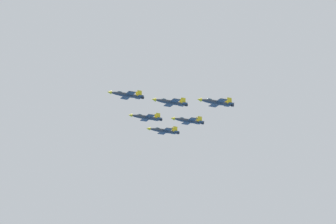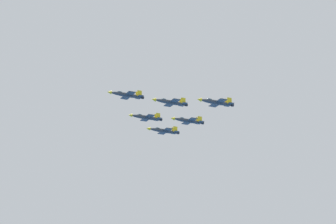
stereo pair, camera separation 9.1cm
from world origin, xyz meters
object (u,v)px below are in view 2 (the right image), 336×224
at_px(jet_right_outer, 164,131).
at_px(jet_slot_rear, 188,121).
at_px(jet_lead, 126,95).
at_px(jet_right_wingman, 146,117).
at_px(jet_left_outer, 216,102).
at_px(jet_left_wingman, 170,102).

distance_m(jet_right_outer, jet_slot_rear, 23.06).
xyz_separation_m(jet_lead, jet_slot_rear, (-10.12, -25.02, -6.69)).
distance_m(jet_lead, jet_slot_rear, 27.81).
relative_size(jet_right_wingman, jet_right_outer, 0.95).
height_order(jet_left_outer, jet_right_outer, jet_right_outer).
bearing_deg(jet_left_outer, jet_left_wingman, -39.88).
bearing_deg(jet_left_outer, jet_lead, -39.88).
xyz_separation_m(jet_right_wingman, jet_right_outer, (5.57, -16.81, -0.61)).
xyz_separation_m(jet_lead, jet_left_wingman, (-15.70, -8.21, -4.68)).
relative_size(jet_right_wingman, jet_slot_rear, 1.00).
distance_m(jet_left_outer, jet_right_outer, 45.93).
bearing_deg(jet_slot_rear, jet_lead, 0.15).
bearing_deg(jet_right_outer, jet_left_wingman, 68.66).
relative_size(jet_left_wingman, jet_right_outer, 0.96).
height_order(jet_left_wingman, jet_slot_rear, jet_left_wingman).
xyz_separation_m(jet_left_outer, jet_slot_rear, (21.27, -8.60, -0.32)).
relative_size(jet_lead, jet_right_wingman, 1.02).
xyz_separation_m(jet_left_wingman, jet_right_wingman, (21.27, -8.60, 0.94)).
bearing_deg(jet_right_wingman, jet_right_outer, -138.56).
bearing_deg(jet_right_outer, jet_lead, 40.44).
relative_size(jet_right_wingman, jet_left_outer, 0.97).
bearing_deg(jet_left_wingman, jet_right_outer, -111.31).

